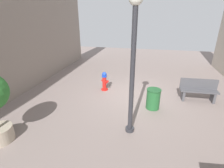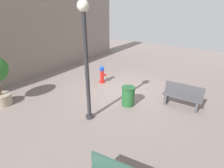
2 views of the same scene
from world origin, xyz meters
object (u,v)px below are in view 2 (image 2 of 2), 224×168
(street_lamp, at_px, (86,52))
(trash_bin, at_px, (128,96))
(bench_near, at_px, (183,96))
(fire_hydrant, at_px, (102,74))

(street_lamp, distance_m, trash_bin, 2.77)
(bench_near, bearing_deg, trash_bin, 30.98)
(fire_hydrant, relative_size, trash_bin, 1.14)
(bench_near, height_order, trash_bin, bench_near)
(bench_near, distance_m, street_lamp, 4.33)
(trash_bin, bearing_deg, street_lamp, 66.74)
(fire_hydrant, bearing_deg, trash_bin, 150.91)
(fire_hydrant, xyz_separation_m, street_lamp, (-1.64, 2.96, 2.05))
(street_lamp, bearing_deg, trash_bin, -113.26)
(street_lamp, relative_size, trash_bin, 4.95)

